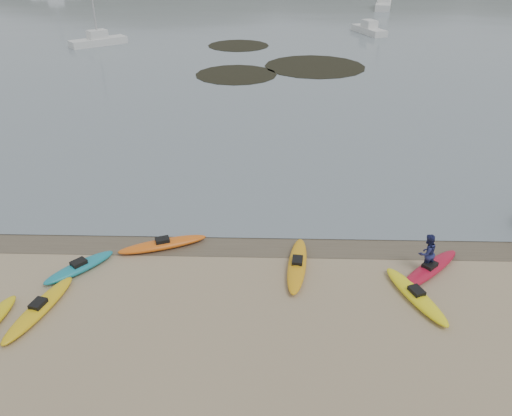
{
  "coord_description": "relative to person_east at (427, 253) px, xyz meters",
  "views": [
    {
      "loc": [
        0.5,
        -17.93,
        11.44
      ],
      "look_at": [
        0.0,
        0.0,
        1.5
      ],
      "focal_mm": 35.0,
      "sensor_mm": 36.0,
      "label": 1
    }
  ],
  "objects": [
    {
      "name": "ground",
      "position": [
        -6.54,
        2.07,
        -0.8
      ],
      "size": [
        600.0,
        600.0,
        0.0
      ],
      "primitive_type": "plane",
      "color": "tan",
      "rests_on": "ground"
    },
    {
      "name": "wet_sand",
      "position": [
        -6.54,
        1.77,
        -0.79
      ],
      "size": [
        60.0,
        60.0,
        0.0
      ],
      "primitive_type": "plane",
      "color": "brown",
      "rests_on": "ground"
    },
    {
      "name": "kayaks",
      "position": [
        -6.78,
        -1.0,
        -0.63
      ],
      "size": [
        21.84,
        7.93,
        0.34
      ],
      "color": "teal",
      "rests_on": "ground"
    },
    {
      "name": "person_east",
      "position": [
        0.0,
        0.0,
        0.0
      ],
      "size": [
        0.96,
        0.88,
        1.59
      ],
      "primitive_type": "imported",
      "rotation": [
        0.0,
        0.0,
        3.59
      ],
      "color": "navy",
      "rests_on": "ground"
    },
    {
      "name": "kelp_mats",
      "position": [
        -5.74,
        34.71,
        -0.77
      ],
      "size": [
        16.36,
        20.48,
        0.04
      ],
      "color": "black",
      "rests_on": "water"
    },
    {
      "name": "far_hills",
      "position": [
        32.84,
        196.03,
        -16.72
      ],
      "size": [
        550.0,
        135.0,
        80.0
      ],
      "color": "#384235",
      "rests_on": "ground"
    }
  ]
}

